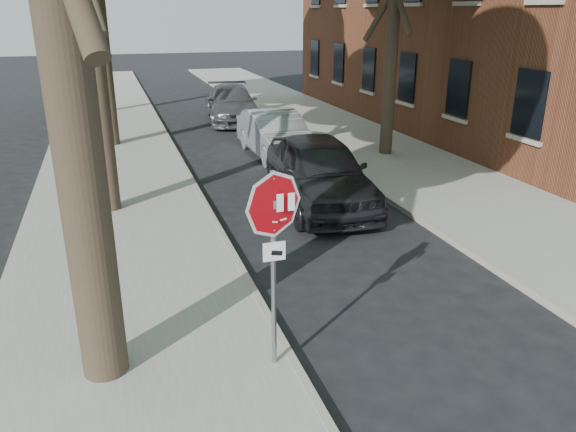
% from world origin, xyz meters
% --- Properties ---
extents(ground, '(120.00, 120.00, 0.00)m').
position_xyz_m(ground, '(0.00, 0.00, 0.00)').
color(ground, black).
rests_on(ground, ground).
extents(sidewalk_left, '(4.00, 55.00, 0.12)m').
position_xyz_m(sidewalk_left, '(-2.50, 12.00, 0.06)').
color(sidewalk_left, gray).
rests_on(sidewalk_left, ground).
extents(sidewalk_right, '(4.00, 55.00, 0.12)m').
position_xyz_m(sidewalk_right, '(6.00, 12.00, 0.06)').
color(sidewalk_right, gray).
rests_on(sidewalk_right, ground).
extents(curb_left, '(0.12, 55.00, 0.13)m').
position_xyz_m(curb_left, '(-0.45, 12.00, 0.07)').
color(curb_left, '#9E9384').
rests_on(curb_left, ground).
extents(curb_right, '(0.12, 55.00, 0.13)m').
position_xyz_m(curb_right, '(3.95, 12.00, 0.07)').
color(curb_right, '#9E9384').
rests_on(curb_right, ground).
extents(stop_sign, '(0.76, 0.34, 2.61)m').
position_xyz_m(stop_sign, '(-0.70, -0.03, 1.95)').
color(stop_sign, gray).
rests_on(stop_sign, sidewalk_left).
extents(car_a, '(2.38, 5.04, 1.67)m').
position_xyz_m(car_a, '(2.23, 6.13, 0.83)').
color(car_a, black).
rests_on(car_a, ground).
extents(car_b, '(1.61, 4.41, 1.45)m').
position_xyz_m(car_b, '(2.60, 11.07, 0.72)').
color(car_b, '#B0B3B9').
rests_on(car_b, ground).
extents(car_c, '(2.66, 5.22, 1.45)m').
position_xyz_m(car_c, '(2.60, 17.60, 0.73)').
color(car_c, '#47494C').
rests_on(car_c, ground).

